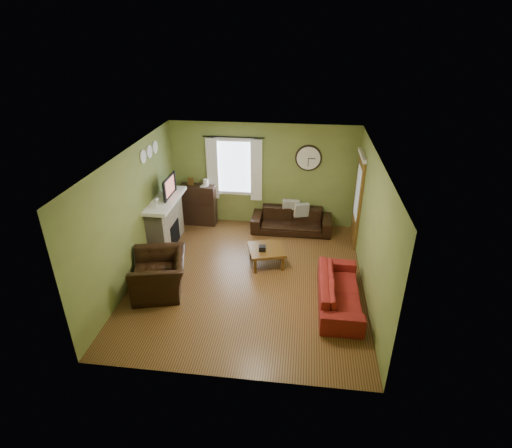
# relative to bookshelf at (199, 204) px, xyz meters

# --- Properties ---
(floor) EXTENTS (4.60, 5.20, 0.00)m
(floor) POSITION_rel_bookshelf_xyz_m (1.63, -2.35, -0.52)
(floor) COLOR brown
(floor) RESTS_ON ground
(ceiling) EXTENTS (4.60, 5.20, 0.00)m
(ceiling) POSITION_rel_bookshelf_xyz_m (1.63, -2.35, 2.08)
(ceiling) COLOR white
(ceiling) RESTS_ON ground
(wall_left) EXTENTS (0.00, 5.20, 2.60)m
(wall_left) POSITION_rel_bookshelf_xyz_m (-0.67, -2.35, 0.78)
(wall_left) COLOR olive
(wall_left) RESTS_ON ground
(wall_right) EXTENTS (0.00, 5.20, 2.60)m
(wall_right) POSITION_rel_bookshelf_xyz_m (3.93, -2.35, 0.78)
(wall_right) COLOR olive
(wall_right) RESTS_ON ground
(wall_back) EXTENTS (4.60, 0.00, 2.60)m
(wall_back) POSITION_rel_bookshelf_xyz_m (1.63, 0.25, 0.78)
(wall_back) COLOR olive
(wall_back) RESTS_ON ground
(wall_front) EXTENTS (4.60, 0.00, 2.60)m
(wall_front) POSITION_rel_bookshelf_xyz_m (1.63, -4.95, 0.78)
(wall_front) COLOR olive
(wall_front) RESTS_ON ground
(fireplace) EXTENTS (0.40, 1.40, 1.10)m
(fireplace) POSITION_rel_bookshelf_xyz_m (-0.47, -1.20, 0.03)
(fireplace) COLOR tan
(fireplace) RESTS_ON floor
(firebox) EXTENTS (0.04, 0.60, 0.55)m
(firebox) POSITION_rel_bookshelf_xyz_m (-0.28, -1.20, -0.22)
(firebox) COLOR black
(firebox) RESTS_ON fireplace
(mantel) EXTENTS (0.58, 1.60, 0.08)m
(mantel) POSITION_rel_bookshelf_xyz_m (-0.44, -1.20, 0.62)
(mantel) COLOR white
(mantel) RESTS_ON fireplace
(tv) EXTENTS (0.08, 0.60, 0.35)m
(tv) POSITION_rel_bookshelf_xyz_m (-0.42, -1.05, 0.83)
(tv) COLOR black
(tv) RESTS_ON mantel
(tv_screen) EXTENTS (0.02, 0.62, 0.36)m
(tv_screen) POSITION_rel_bookshelf_xyz_m (-0.34, -1.05, 0.89)
(tv_screen) COLOR #994C3F
(tv_screen) RESTS_ON mantel
(medallion_left) EXTENTS (0.28, 0.28, 0.03)m
(medallion_left) POSITION_rel_bookshelf_xyz_m (-0.65, -1.55, 1.73)
(medallion_left) COLOR white
(medallion_left) RESTS_ON wall_left
(medallion_mid) EXTENTS (0.28, 0.28, 0.03)m
(medallion_mid) POSITION_rel_bookshelf_xyz_m (-0.65, -1.20, 1.73)
(medallion_mid) COLOR white
(medallion_mid) RESTS_ON wall_left
(medallion_right) EXTENTS (0.28, 0.28, 0.03)m
(medallion_right) POSITION_rel_bookshelf_xyz_m (-0.65, -0.85, 1.73)
(medallion_right) COLOR white
(medallion_right) RESTS_ON wall_left
(window_pane) EXTENTS (1.00, 0.02, 1.30)m
(window_pane) POSITION_rel_bookshelf_xyz_m (0.93, 0.23, 0.98)
(window_pane) COLOR silver
(window_pane) RESTS_ON wall_back
(curtain_rod) EXTENTS (0.03, 0.03, 1.50)m
(curtain_rod) POSITION_rel_bookshelf_xyz_m (0.93, 0.13, 1.75)
(curtain_rod) COLOR black
(curtain_rod) RESTS_ON wall_back
(curtain_left) EXTENTS (0.28, 0.04, 1.55)m
(curtain_left) POSITION_rel_bookshelf_xyz_m (0.38, 0.13, 0.93)
(curtain_left) COLOR white
(curtain_left) RESTS_ON wall_back
(curtain_right) EXTENTS (0.28, 0.04, 1.55)m
(curtain_right) POSITION_rel_bookshelf_xyz_m (1.48, 0.13, 0.93)
(curtain_right) COLOR white
(curtain_right) RESTS_ON wall_back
(wall_clock) EXTENTS (0.64, 0.06, 0.64)m
(wall_clock) POSITION_rel_bookshelf_xyz_m (2.73, 0.20, 1.28)
(wall_clock) COLOR white
(wall_clock) RESTS_ON wall_back
(door) EXTENTS (0.05, 0.90, 2.10)m
(door) POSITION_rel_bookshelf_xyz_m (3.90, -0.50, 0.53)
(door) COLOR brown
(door) RESTS_ON floor
(bookshelf) EXTENTS (0.88, 0.37, 1.05)m
(bookshelf) POSITION_rel_bookshelf_xyz_m (0.00, 0.00, 0.00)
(bookshelf) COLOR black
(bookshelf) RESTS_ON floor
(book) EXTENTS (0.16, 0.21, 0.02)m
(book) POSITION_rel_bookshelf_xyz_m (0.10, -0.03, 0.44)
(book) COLOR #523513
(book) RESTS_ON bookshelf
(sofa_brown) EXTENTS (1.97, 0.77, 0.57)m
(sofa_brown) POSITION_rel_bookshelf_xyz_m (2.40, -0.16, -0.24)
(sofa_brown) COLOR black
(sofa_brown) RESTS_ON floor
(pillow_left) EXTENTS (0.43, 0.13, 0.43)m
(pillow_left) POSITION_rel_bookshelf_xyz_m (2.37, 0.03, 0.03)
(pillow_left) COLOR #9E9E98
(pillow_left) RESTS_ON sofa_brown
(pillow_right) EXTENTS (0.37, 0.20, 0.36)m
(pillow_right) POSITION_rel_bookshelf_xyz_m (2.63, -0.08, 0.03)
(pillow_right) COLOR #9E9E98
(pillow_right) RESTS_ON sofa_brown
(sofa_red) EXTENTS (0.75, 1.91, 0.56)m
(sofa_red) POSITION_rel_bookshelf_xyz_m (3.41, -2.97, -0.24)
(sofa_red) COLOR maroon
(sofa_red) RESTS_ON floor
(armchair) EXTENTS (1.27, 1.37, 0.75)m
(armchair) POSITION_rel_bookshelf_xyz_m (-0.02, -2.97, -0.15)
(armchair) COLOR black
(armchair) RESTS_ON floor
(coffee_table) EXTENTS (0.90, 0.90, 0.39)m
(coffee_table) POSITION_rel_bookshelf_xyz_m (1.93, -1.78, -0.33)
(coffee_table) COLOR #523513
(coffee_table) RESTS_ON floor
(tissue_box) EXTENTS (0.15, 0.15, 0.11)m
(tissue_box) POSITION_rel_bookshelf_xyz_m (1.85, -1.88, -0.12)
(tissue_box) COLOR black
(tissue_box) RESTS_ON coffee_table
(wine_glass_a) EXTENTS (0.08, 0.08, 0.22)m
(wine_glass_a) POSITION_rel_bookshelf_xyz_m (-0.42, -1.73, 0.76)
(wine_glass_a) COLOR white
(wine_glass_a) RESTS_ON mantel
(wine_glass_b) EXTENTS (0.07, 0.07, 0.21)m
(wine_glass_b) POSITION_rel_bookshelf_xyz_m (-0.42, -1.67, 0.76)
(wine_glass_b) COLOR white
(wine_glass_b) RESTS_ON mantel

